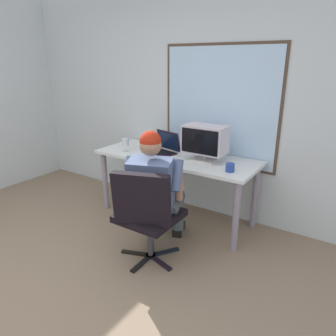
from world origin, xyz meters
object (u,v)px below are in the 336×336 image
person_seated (155,189)px  crt_monitor (205,140)px  wine_glass (126,143)px  laptop (164,147)px  desk_speaker (150,140)px  office_chair (146,211)px  coffee_mug (230,168)px  desk (176,164)px

person_seated → crt_monitor: 0.78m
crt_monitor → wine_glass: 0.95m
laptop → desk_speaker: 0.28m
desk_speaker → crt_monitor: bearing=-8.7°
crt_monitor → desk_speaker: size_ratio=2.48×
office_chair → person_seated: size_ratio=0.76×
person_seated → crt_monitor: size_ratio=2.71×
laptop → coffee_mug: (0.90, -0.20, -0.02)m
coffee_mug → desk: bearing=167.0°
desk → coffee_mug: bearing=-13.0°
crt_monitor → desk_speaker: 0.82m
crt_monitor → coffee_mug: size_ratio=5.15×
person_seated → crt_monitor: (0.15, 0.68, 0.35)m
laptop → crt_monitor: bearing=-2.8°
office_chair → coffee_mug: 0.91m
office_chair → crt_monitor: (0.08, 0.93, 0.45)m
laptop → desk: bearing=-11.6°
office_chair → wine_glass: size_ratio=6.01×
laptop → desk_speaker: (-0.26, 0.10, 0.03)m
office_chair → crt_monitor: 1.03m
desk → office_chair: 0.96m
person_seated → coffee_mug: bearing=44.4°
laptop → coffee_mug: bearing=-12.7°
crt_monitor → person_seated: bearing=-102.7°
office_chair → laptop: (-0.46, 0.95, 0.29)m
laptop → desk_speaker: size_ratio=2.22×
office_chair → coffee_mug: size_ratio=10.65×
coffee_mug → laptop: bearing=167.3°
crt_monitor → laptop: (-0.54, 0.03, -0.16)m
laptop → office_chair: bearing=-64.1°
desk → crt_monitor: (0.35, 0.01, 0.32)m
office_chair → wine_glass: (-0.85, 0.74, 0.33)m
desk → wine_glass: (-0.58, -0.17, 0.20)m
laptop → wine_glass: laptop is taller
person_seated → coffee_mug: 0.74m
coffee_mug → person_seated: bearing=-135.6°
person_seated → wine_glass: 0.95m
crt_monitor → desk_speaker: bearing=171.3°
wine_glass → desk: bearing=16.9°
person_seated → desk_speaker: 1.06m
office_chair → wine_glass: bearing=139.0°
crt_monitor → wine_glass: crt_monitor is taller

